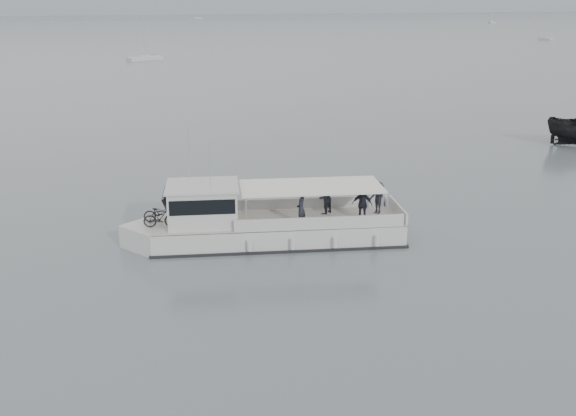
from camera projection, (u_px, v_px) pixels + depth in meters
name	position (u px, v px, depth m)	size (l,w,h in m)	color
ground	(223.00, 250.00, 29.47)	(1400.00, 1400.00, 0.00)	slate
tour_boat	(254.00, 224.00, 30.13)	(13.23, 6.36, 5.57)	silver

